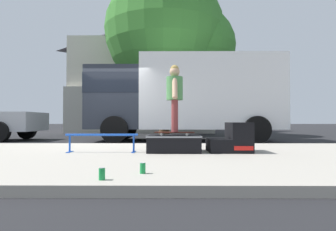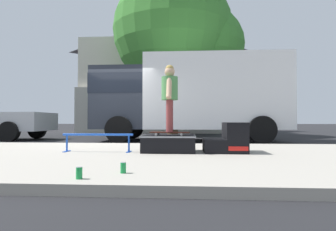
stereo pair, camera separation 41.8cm
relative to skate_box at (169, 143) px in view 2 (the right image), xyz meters
The scene contains 12 objects.
ground_plane 3.29m from the skate_box, 127.64° to the left, with size 140.00×140.00×0.00m, color black.
sidewalk_slab 2.05m from the skate_box, 168.46° to the right, with size 50.00×5.00×0.12m, color #A8A093.
skate_box is the anchor object (origin of this frame).
kicker_ramp 1.17m from the skate_box, ahead, with size 0.81×0.75×0.58m.
grind_rail 1.41m from the skate_box, behind, with size 1.41×0.28×0.36m.
skateboard 0.21m from the skate_box, 72.11° to the right, with size 0.80×0.30×0.07m.
skater_kid 1.00m from the skate_box, 72.11° to the right, with size 0.32×0.68×1.33m.
soda_can 2.77m from the skate_box, 106.25° to the right, with size 0.07×0.07×0.13m.
soda_can_b 2.34m from the skate_box, 99.57° to the right, with size 0.07×0.07×0.13m.
box_truck 5.01m from the skate_box, 84.98° to the left, with size 6.91×2.63×3.05m.
street_tree_main 10.32m from the skate_box, 90.01° to the left, with size 6.84×6.22×8.58m.
house_behind 15.60m from the skate_box, 97.26° to the left, with size 9.54×8.22×8.40m.
Camera 2 is at (2.34, -8.08, 0.72)m, focal length 29.60 mm.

